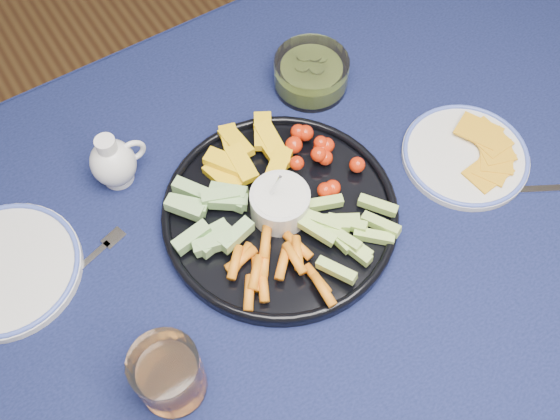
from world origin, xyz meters
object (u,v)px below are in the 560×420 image
juice_tumbler (170,376)px  crudite_platter (278,211)px  creamer_pitcher (114,162)px  side_plate_extra (5,269)px  dining_table (370,252)px  cheese_plate (466,154)px  pickle_bowl (311,74)px

juice_tumbler → crudite_platter: bearing=29.2°
creamer_pitcher → side_plate_extra: (-0.20, -0.06, -0.03)m
dining_table → side_plate_extra: 0.55m
crudite_platter → juice_tumbler: bearing=-150.8°
cheese_plate → side_plate_extra: bearing=163.5°
creamer_pitcher → side_plate_extra: bearing=-163.4°
juice_tumbler → side_plate_extra: size_ratio=0.48×
creamer_pitcher → juice_tumbler: bearing=-103.4°
creamer_pitcher → dining_table: bearing=-45.1°
cheese_plate → juice_tumbler: size_ratio=1.95×
cheese_plate → creamer_pitcher: bearing=151.2°
pickle_bowl → juice_tumbler: size_ratio=1.22×
pickle_bowl → side_plate_extra: pickle_bowl is taller
cheese_plate → juice_tumbler: bearing=-172.8°
crudite_platter → juice_tumbler: size_ratio=3.43×
crudite_platter → juice_tumbler: crudite_platter is taller
crudite_platter → creamer_pitcher: 0.26m
crudite_platter → side_plate_extra: (-0.37, 0.13, -0.01)m
crudite_platter → juice_tumbler: 0.29m
pickle_bowl → dining_table: bearing=-104.0°
crudite_platter → pickle_bowl: size_ratio=2.81×
crudite_platter → juice_tumbler: (-0.25, -0.14, 0.02)m
cheese_plate → side_plate_extra: size_ratio=0.93×
juice_tumbler → side_plate_extra: bearing=114.7°
crudite_platter → cheese_plate: crudite_platter is taller
pickle_bowl → side_plate_extra: 0.56m
creamer_pitcher → juice_tumbler: 0.34m
dining_table → side_plate_extra: size_ratio=7.76×
dining_table → side_plate_extra: side_plate_extra is taller
dining_table → cheese_plate: 0.22m
juice_tumbler → side_plate_extra: (-0.13, 0.27, -0.04)m
creamer_pitcher → pickle_bowl: 0.36m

